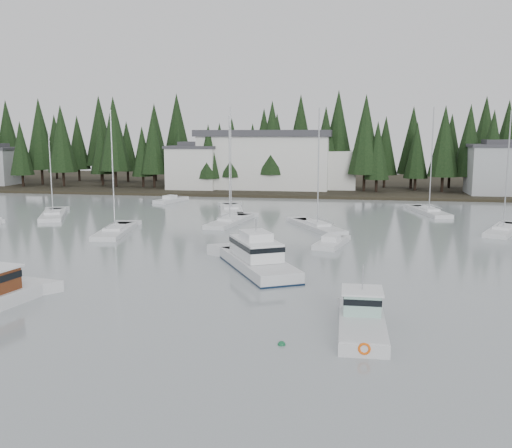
{
  "coord_description": "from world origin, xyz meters",
  "views": [
    {
      "loc": [
        11.18,
        -24.57,
        10.92
      ],
      "look_at": [
        2.55,
        27.1,
        2.5
      ],
      "focal_mm": 40.0,
      "sensor_mm": 36.0,
      "label": 1
    }
  ],
  "objects_px": {
    "sailboat_4": "(230,223)",
    "sailboat_8": "(53,216)",
    "sailboat_2": "(231,211)",
    "sailboat_6": "(115,233)",
    "cabin_cruiser_center": "(257,261)",
    "lobster_boat_teal": "(362,323)",
    "house_east_a": "(499,168)",
    "sailboat_10": "(317,228)",
    "house_west": "(193,166)",
    "runabout_3": "(170,201)",
    "runabout_1": "(331,244)",
    "harbor_inn": "(275,160)",
    "sailboat_7": "(503,232)",
    "sailboat_3": "(429,213)"
  },
  "relations": [
    {
      "from": "sailboat_2",
      "to": "runabout_3",
      "type": "xyz_separation_m",
      "value": [
        -11.93,
        9.21,
        0.06
      ]
    },
    {
      "from": "house_east_a",
      "to": "sailboat_10",
      "type": "distance_m",
      "value": 47.51
    },
    {
      "from": "runabout_1",
      "to": "runabout_3",
      "type": "bearing_deg",
      "value": 53.44
    },
    {
      "from": "sailboat_6",
      "to": "harbor_inn",
      "type": "bearing_deg",
      "value": -21.83
    },
    {
      "from": "house_west",
      "to": "runabout_1",
      "type": "bearing_deg",
      "value": -60.49
    },
    {
      "from": "lobster_boat_teal",
      "to": "sailboat_8",
      "type": "bearing_deg",
      "value": 45.58
    },
    {
      "from": "sailboat_8",
      "to": "sailboat_4",
      "type": "bearing_deg",
      "value": -117.83
    },
    {
      "from": "sailboat_4",
      "to": "sailboat_8",
      "type": "relative_size",
      "value": 1.13
    },
    {
      "from": "house_east_a",
      "to": "sailboat_10",
      "type": "bearing_deg",
      "value": -127.07
    },
    {
      "from": "house_west",
      "to": "cabin_cruiser_center",
      "type": "height_order",
      "value": "house_west"
    },
    {
      "from": "sailboat_6",
      "to": "house_east_a",
      "type": "bearing_deg",
      "value": -57.34
    },
    {
      "from": "cabin_cruiser_center",
      "to": "sailboat_6",
      "type": "distance_m",
      "value": 22.91
    },
    {
      "from": "sailboat_2",
      "to": "sailboat_6",
      "type": "bearing_deg",
      "value": 141.75
    },
    {
      "from": "sailboat_7",
      "to": "sailboat_3",
      "type": "bearing_deg",
      "value": 47.1
    },
    {
      "from": "sailboat_6",
      "to": "house_west",
      "type": "bearing_deg",
      "value": -4.06
    },
    {
      "from": "cabin_cruiser_center",
      "to": "sailboat_3",
      "type": "relative_size",
      "value": 0.76
    },
    {
      "from": "house_east_a",
      "to": "lobster_boat_teal",
      "type": "relative_size",
      "value": 1.45
    },
    {
      "from": "sailboat_2",
      "to": "sailboat_4",
      "type": "relative_size",
      "value": 1.12
    },
    {
      "from": "sailboat_2",
      "to": "sailboat_10",
      "type": "distance_m",
      "value": 18.11
    },
    {
      "from": "sailboat_10",
      "to": "sailboat_7",
      "type": "bearing_deg",
      "value": -115.64
    },
    {
      "from": "cabin_cruiser_center",
      "to": "runabout_3",
      "type": "xyz_separation_m",
      "value": [
        -21.16,
        42.68,
        -0.58
      ]
    },
    {
      "from": "sailboat_2",
      "to": "runabout_1",
      "type": "bearing_deg",
      "value": -160.48
    },
    {
      "from": "lobster_boat_teal",
      "to": "sailboat_3",
      "type": "relative_size",
      "value": 0.49
    },
    {
      "from": "house_east_a",
      "to": "runabout_3",
      "type": "bearing_deg",
      "value": -163.55
    },
    {
      "from": "lobster_boat_teal",
      "to": "sailboat_7",
      "type": "distance_m",
      "value": 38.43
    },
    {
      "from": "lobster_boat_teal",
      "to": "runabout_1",
      "type": "relative_size",
      "value": 1.17
    },
    {
      "from": "sailboat_4",
      "to": "house_west",
      "type": "bearing_deg",
      "value": 31.17
    },
    {
      "from": "runabout_3",
      "to": "sailboat_10",
      "type": "bearing_deg",
      "value": -115.32
    },
    {
      "from": "sailboat_3",
      "to": "house_east_a",
      "type": "bearing_deg",
      "value": -46.41
    },
    {
      "from": "harbor_inn",
      "to": "sailboat_3",
      "type": "distance_m",
      "value": 37.02
    },
    {
      "from": "sailboat_3",
      "to": "sailboat_10",
      "type": "distance_m",
      "value": 20.84
    },
    {
      "from": "sailboat_4",
      "to": "sailboat_6",
      "type": "relative_size",
      "value": 0.97
    },
    {
      "from": "cabin_cruiser_center",
      "to": "sailboat_4",
      "type": "relative_size",
      "value": 0.84
    },
    {
      "from": "sailboat_6",
      "to": "runabout_1",
      "type": "relative_size",
      "value": 2.22
    },
    {
      "from": "house_west",
      "to": "sailboat_8",
      "type": "bearing_deg",
      "value": -104.93
    },
    {
      "from": "house_east_a",
      "to": "sailboat_4",
      "type": "xyz_separation_m",
      "value": [
        -39.24,
        -35.56,
        -4.84
      ]
    },
    {
      "from": "cabin_cruiser_center",
      "to": "sailboat_4",
      "type": "height_order",
      "value": "sailboat_4"
    },
    {
      "from": "sailboat_8",
      "to": "cabin_cruiser_center",
      "type": "bearing_deg",
      "value": -152.05
    },
    {
      "from": "sailboat_4",
      "to": "runabout_3",
      "type": "xyz_separation_m",
      "value": [
        -14.01,
        19.84,
        0.06
      ]
    },
    {
      "from": "harbor_inn",
      "to": "runabout_1",
      "type": "distance_m",
      "value": 53.57
    },
    {
      "from": "sailboat_2",
      "to": "sailboat_10",
      "type": "relative_size",
      "value": 1.06
    },
    {
      "from": "cabin_cruiser_center",
      "to": "sailboat_4",
      "type": "bearing_deg",
      "value": -10.8
    },
    {
      "from": "house_east_a",
      "to": "harbor_inn",
      "type": "bearing_deg",
      "value": 173.64
    },
    {
      "from": "sailboat_2",
      "to": "sailboat_7",
      "type": "height_order",
      "value": "sailboat_2"
    },
    {
      "from": "sailboat_4",
      "to": "harbor_inn",
      "type": "bearing_deg",
      "value": 8.77
    },
    {
      "from": "cabin_cruiser_center",
      "to": "sailboat_10",
      "type": "relative_size",
      "value": 0.8
    },
    {
      "from": "house_east_a",
      "to": "sailboat_8",
      "type": "distance_m",
      "value": 72.0
    },
    {
      "from": "house_east_a",
      "to": "sailboat_4",
      "type": "relative_size",
      "value": 0.79
    },
    {
      "from": "cabin_cruiser_center",
      "to": "lobster_boat_teal",
      "type": "relative_size",
      "value": 1.55
    },
    {
      "from": "sailboat_2",
      "to": "sailboat_6",
      "type": "height_order",
      "value": "sailboat_2"
    }
  ]
}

